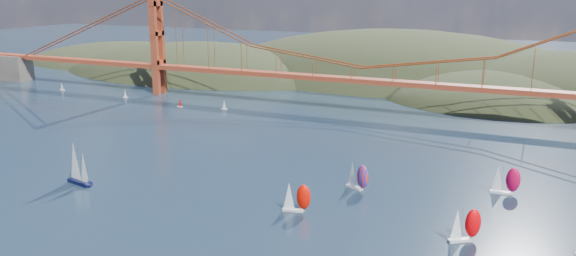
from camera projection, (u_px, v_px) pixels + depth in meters
The scene contains 11 objects.
headlands at pixel (477, 106), 347.93m from camera, with size 725.00×225.00×96.00m.
bridge at pixel (361, 46), 267.96m from camera, with size 552.00×12.00×55.00m.
sloop_navy at pixel (77, 164), 175.31m from camera, with size 10.00×6.39×14.91m.
racer_0 at pixel (296, 197), 154.22m from camera, with size 8.10×4.10×9.11m.
racer_1 at pixel (465, 224), 136.31m from camera, with size 8.11×6.82×9.36m.
racer_3 at pixel (505, 180), 167.23m from camera, with size 8.36×3.47×9.56m.
racer_rwb at pixel (357, 175), 171.12m from camera, with size 8.39×5.98×9.41m.
distant_boat_0 at pixel (62, 86), 331.07m from camera, with size 3.00×2.00×4.70m.
distant_boat_1 at pixel (125, 93), 309.03m from camera, with size 3.00×2.00×4.70m.
distant_boat_2 at pixel (180, 102), 285.93m from camera, with size 3.00×2.00×4.70m.
distant_boat_3 at pixel (224, 105), 280.55m from camera, with size 3.00×2.00×4.70m.
Camera 1 is at (75.24, -80.35, 61.22)m, focal length 35.00 mm.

